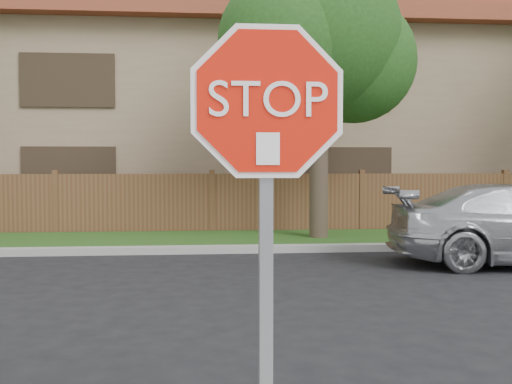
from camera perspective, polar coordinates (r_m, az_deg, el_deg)
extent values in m
cube|color=gray|center=(12.56, -3.96, -5.48)|extent=(70.00, 0.30, 0.15)
cube|color=#1E4714|center=(14.20, -4.09, -4.59)|extent=(70.00, 3.00, 0.12)
cube|color=#55331E|center=(15.72, -4.20, -1.18)|extent=(70.00, 0.12, 1.60)
cube|color=#8F7558|center=(21.32, -4.45, 5.75)|extent=(34.00, 8.00, 6.00)
cube|color=brown|center=(21.73, -4.48, 14.34)|extent=(35.20, 9.20, 0.50)
cube|color=brown|center=(21.86, -4.49, 15.88)|extent=(33.00, 5.50, 0.70)
cylinder|color=#382B21|center=(14.25, 6.01, 3.08)|extent=(0.44, 0.44, 3.92)
sphere|color=#1F4214|center=(14.57, 6.07, 14.73)|extent=(3.80, 3.80, 3.80)
sphere|color=#1F4214|center=(14.95, 9.29, 12.21)|extent=(3.00, 3.00, 3.00)
sphere|color=#1F4214|center=(14.00, 3.07, 14.07)|extent=(3.20, 3.20, 3.20)
cube|color=gray|center=(2.93, 0.94, -9.32)|extent=(0.07, 0.06, 2.30)
cylinder|color=white|center=(2.82, 1.09, 8.61)|extent=(1.01, 0.02, 1.01)
cylinder|color=red|center=(2.80, 1.12, 8.63)|extent=(0.93, 0.02, 0.93)
cube|color=white|center=(2.78, 1.15, 4.14)|extent=(0.11, 0.00, 0.15)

